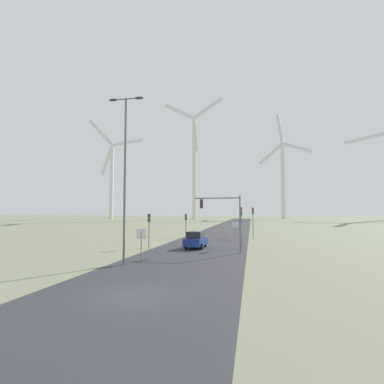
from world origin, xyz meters
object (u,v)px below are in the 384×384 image
traffic_light_post_mid_right (253,216)px  wind_turbine_center (283,172)px  streetlamp (125,162)px  wind_turbine_far_left (112,173)px  traffic_light_post_near_left (149,223)px  wind_turbine_left (194,158)px  traffic_light_mast_overhead (223,212)px  car_approaching (196,240)px  stop_sign_far (235,227)px  traffic_light_post_near_right (241,218)px  traffic_light_post_mid_left (186,220)px  stop_sign_near (141,239)px

traffic_light_post_mid_right → wind_turbine_center: size_ratio=0.08×
streetlamp → wind_turbine_far_left: wind_turbine_far_left is taller
traffic_light_post_mid_right → wind_turbine_far_left: bearing=124.8°
traffic_light_post_near_left → wind_turbine_left: size_ratio=0.06×
streetlamp → traffic_light_mast_overhead: size_ratio=2.31×
car_approaching → wind_turbine_left: (-23.55, 122.10, 31.49)m
stop_sign_far → traffic_light_post_near_right: bearing=-83.6°
traffic_light_post_mid_left → wind_turbine_left: wind_turbine_left is taller
traffic_light_post_near_left → wind_turbine_left: wind_turbine_left is taller
streetlamp → traffic_light_post_mid_left: 23.93m
streetlamp → traffic_light_post_near_right: (8.26, 12.30, -4.45)m
traffic_light_post_mid_right → traffic_light_mast_overhead: bearing=-100.2°
wind_turbine_center → traffic_light_post_mid_right: bearing=-97.7°
traffic_light_post_mid_left → car_approaching: size_ratio=0.85×
stop_sign_far → streetlamp: bearing=-106.5°
traffic_light_post_near_left → stop_sign_far: bearing=56.3°
wind_turbine_left → wind_turbine_center: wind_turbine_left is taller
traffic_light_mast_overhead → wind_turbine_far_left: bearing=120.4°
streetlamp → wind_turbine_center: size_ratio=0.21×
traffic_light_post_near_right → wind_turbine_far_left: (-77.58, 125.19, 23.22)m
streetlamp → traffic_light_post_near_left: bearing=99.4°
stop_sign_near → wind_turbine_left: size_ratio=0.04×
stop_sign_near → traffic_light_post_mid_left: traffic_light_post_mid_left is taller
stop_sign_far → wind_turbine_far_left: size_ratio=0.04×
car_approaching → wind_turbine_far_left: wind_turbine_far_left is taller
wind_turbine_far_left → wind_turbine_center: size_ratio=0.95×
streetlamp → wind_turbine_left: wind_turbine_left is taller
stop_sign_near → traffic_light_post_mid_right: size_ratio=0.57×
car_approaching → wind_turbine_left: bearing=100.9°
traffic_light_post_mid_right → car_approaching: size_ratio=1.08×
wind_turbine_left → traffic_light_post_near_left: bearing=-81.5°
streetlamp → traffic_light_post_near_right: bearing=56.1°
stop_sign_near → wind_turbine_left: 136.99m
traffic_light_post_mid_left → wind_turbine_left: size_ratio=0.06×
traffic_light_post_near_right → car_approaching: size_ratio=1.05×
traffic_light_post_near_right → traffic_light_post_mid_left: 14.09m
traffic_light_post_mid_left → wind_turbine_far_left: bearing=121.1°
wind_turbine_left → traffic_light_post_mid_left: bearing=-79.8°
traffic_light_post_near_left → traffic_light_post_mid_right: (11.33, 13.32, 0.59)m
traffic_light_post_near_right → traffic_light_post_mid_right: 11.58m
stop_sign_near → car_approaching: bearing=75.4°
stop_sign_far → wind_turbine_far_left: bearing=123.8°
streetlamp → stop_sign_near: size_ratio=4.90×
traffic_light_mast_overhead → car_approaching: (-3.28, 3.15, -3.04)m
traffic_light_post_mid_left → wind_turbine_left: 115.38m
streetlamp → traffic_light_post_mid_right: (9.60, 23.81, -4.37)m
traffic_light_post_mid_left → wind_turbine_center: (27.44, 129.60, 23.63)m
traffic_light_post_near_left → wind_turbine_far_left: wind_turbine_far_left is taller
car_approaching → wind_turbine_center: wind_turbine_center is taller
traffic_light_post_mid_left → car_approaching: traffic_light_post_mid_left is taller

